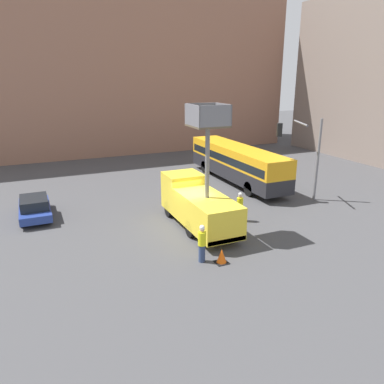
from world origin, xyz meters
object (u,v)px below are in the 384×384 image
at_px(utility_truck, 198,202).
at_px(traffic_light_pole, 304,146).
at_px(city_bus, 237,161).
at_px(traffic_cone_near_truck, 222,256).
at_px(road_worker_directing, 240,207).
at_px(parked_car_curbside, 35,207).
at_px(road_worker_near_truck, 202,243).

relative_size(utility_truck, traffic_light_pole, 1.24).
xyz_separation_m(utility_truck, city_bus, (7.00, 7.60, 0.24)).
relative_size(traffic_light_pole, traffic_cone_near_truck, 8.16).
distance_m(utility_truck, traffic_light_pole, 9.24).
distance_m(utility_truck, road_worker_directing, 2.81).
distance_m(city_bus, traffic_cone_near_truck, 14.52).
height_order(road_worker_directing, traffic_cone_near_truck, road_worker_directing).
relative_size(city_bus, parked_car_curbside, 2.87).
bearing_deg(utility_truck, traffic_light_pole, 10.38).
bearing_deg(road_worker_directing, city_bus, 129.39).
relative_size(road_worker_near_truck, parked_car_curbside, 0.44).
bearing_deg(parked_car_curbside, road_worker_near_truck, -52.98).
height_order(road_worker_near_truck, traffic_cone_near_truck, road_worker_near_truck).
height_order(city_bus, traffic_cone_near_truck, city_bus).
relative_size(utility_truck, city_bus, 0.59).
bearing_deg(utility_truck, city_bus, 47.35).
distance_m(utility_truck, city_bus, 10.34).
xyz_separation_m(road_worker_near_truck, traffic_cone_near_truck, (0.81, -0.49, -0.62)).
bearing_deg(city_bus, road_worker_directing, 135.40).
distance_m(traffic_cone_near_truck, parked_car_curbside, 12.70).
bearing_deg(parked_car_curbside, traffic_light_pole, -12.12).
relative_size(utility_truck, road_worker_near_truck, 3.80).
bearing_deg(traffic_cone_near_truck, traffic_light_pole, 32.66).
height_order(utility_truck, road_worker_directing, utility_truck).
height_order(city_bus, road_worker_directing, city_bus).
bearing_deg(traffic_light_pole, road_worker_near_truck, -151.46).
relative_size(road_worker_near_truck, traffic_cone_near_truck, 2.66).
xyz_separation_m(utility_truck, parked_car_curbside, (-8.74, 5.37, -0.83)).
bearing_deg(road_worker_near_truck, utility_truck, -129.81).
bearing_deg(road_worker_directing, road_worker_near_truck, -70.41).
bearing_deg(road_worker_near_truck, road_worker_directing, -156.48).
distance_m(utility_truck, parked_car_curbside, 10.29).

